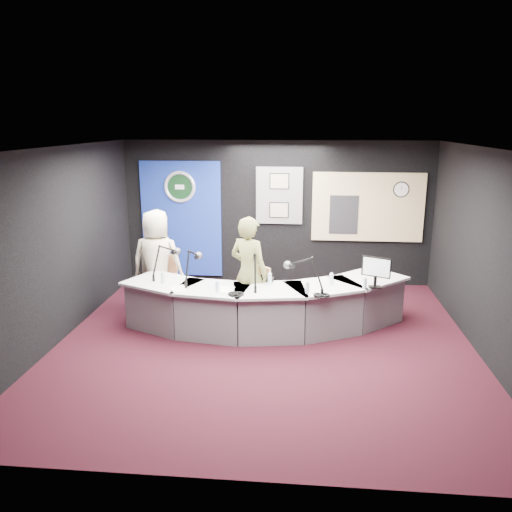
# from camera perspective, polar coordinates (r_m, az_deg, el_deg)

# --- Properties ---
(ground) EXTENTS (6.00, 6.00, 0.00)m
(ground) POSITION_cam_1_polar(r_m,az_deg,el_deg) (7.62, 0.95, -9.60)
(ground) COLOR black
(ground) RESTS_ON ground
(ceiling) EXTENTS (6.00, 6.00, 0.02)m
(ceiling) POSITION_cam_1_polar(r_m,az_deg,el_deg) (6.96, 1.05, 11.93)
(ceiling) COLOR silver
(ceiling) RESTS_ON ground
(wall_back) EXTENTS (6.00, 0.02, 2.80)m
(wall_back) POSITION_cam_1_polar(r_m,az_deg,el_deg) (10.09, 2.30, 4.78)
(wall_back) COLOR black
(wall_back) RESTS_ON ground
(wall_front) EXTENTS (6.00, 0.02, 2.80)m
(wall_front) POSITION_cam_1_polar(r_m,az_deg,el_deg) (4.33, -2.08, -8.97)
(wall_front) COLOR black
(wall_front) RESTS_ON ground
(wall_left) EXTENTS (0.02, 6.00, 2.80)m
(wall_left) POSITION_cam_1_polar(r_m,az_deg,el_deg) (7.96, -21.07, 1.11)
(wall_left) COLOR black
(wall_left) RESTS_ON ground
(wall_right) EXTENTS (0.02, 6.00, 2.80)m
(wall_right) POSITION_cam_1_polar(r_m,az_deg,el_deg) (7.56, 24.30, 0.09)
(wall_right) COLOR black
(wall_right) RESTS_ON ground
(broadcast_desk) EXTENTS (4.50, 1.90, 0.75)m
(broadcast_desk) POSITION_cam_1_polar(r_m,az_deg,el_deg) (7.99, 0.91, -5.51)
(broadcast_desk) COLOR #BBBEC0
(broadcast_desk) RESTS_ON ground
(backdrop_panel) EXTENTS (1.60, 0.05, 2.30)m
(backdrop_panel) POSITION_cam_1_polar(r_m,az_deg,el_deg) (10.36, -8.29, 4.06)
(backdrop_panel) COLOR navy
(backdrop_panel) RESTS_ON wall_back
(agency_seal) EXTENTS (0.63, 0.07, 0.63)m
(agency_seal) POSITION_cam_1_polar(r_m,az_deg,el_deg) (10.23, -8.48, 7.60)
(agency_seal) COLOR silver
(agency_seal) RESTS_ON backdrop_panel
(seal_center) EXTENTS (0.48, 0.01, 0.48)m
(seal_center) POSITION_cam_1_polar(r_m,az_deg,el_deg) (10.23, -8.47, 7.60)
(seal_center) COLOR black
(seal_center) RESTS_ON backdrop_panel
(pinboard) EXTENTS (0.90, 0.04, 1.10)m
(pinboard) POSITION_cam_1_polar(r_m,az_deg,el_deg) (10.01, 2.60, 6.72)
(pinboard) COLOR slate
(pinboard) RESTS_ON wall_back
(framed_photo_upper) EXTENTS (0.34, 0.02, 0.27)m
(framed_photo_upper) POSITION_cam_1_polar(r_m,az_deg,el_deg) (9.94, 2.61, 8.29)
(framed_photo_upper) COLOR gray
(framed_photo_upper) RESTS_ON pinboard
(framed_photo_lower) EXTENTS (0.34, 0.02, 0.27)m
(framed_photo_lower) POSITION_cam_1_polar(r_m,az_deg,el_deg) (10.02, 2.57, 5.11)
(framed_photo_lower) COLOR gray
(framed_photo_lower) RESTS_ON pinboard
(booth_window_frame) EXTENTS (2.12, 0.06, 1.32)m
(booth_window_frame) POSITION_cam_1_polar(r_m,az_deg,el_deg) (10.10, 12.31, 5.33)
(booth_window_frame) COLOR #CFB681
(booth_window_frame) RESTS_ON wall_back
(booth_glow) EXTENTS (2.00, 0.02, 1.20)m
(booth_glow) POSITION_cam_1_polar(r_m,az_deg,el_deg) (10.09, 12.31, 5.32)
(booth_glow) COLOR beige
(booth_glow) RESTS_ON booth_window_frame
(equipment_rack) EXTENTS (0.55, 0.02, 0.75)m
(equipment_rack) POSITION_cam_1_polar(r_m,az_deg,el_deg) (10.05, 9.73, 4.54)
(equipment_rack) COLOR black
(equipment_rack) RESTS_ON booth_window_frame
(wall_clock) EXTENTS (0.28, 0.01, 0.28)m
(wall_clock) POSITION_cam_1_polar(r_m,az_deg,el_deg) (10.11, 15.84, 7.12)
(wall_clock) COLOR white
(wall_clock) RESTS_ON booth_window_frame
(armchair_left) EXTENTS (0.68, 0.68, 0.95)m
(armchair_left) POSITION_cam_1_polar(r_m,az_deg,el_deg) (8.84, -10.81, -3.09)
(armchair_left) COLOR #AE744F
(armchair_left) RESTS_ON ground
(armchair_right) EXTENTS (0.82, 0.82, 1.03)m
(armchair_right) POSITION_cam_1_polar(r_m,az_deg,el_deg) (8.03, -0.78, -4.37)
(armchair_right) COLOR #AE744F
(armchair_right) RESTS_ON ground
(draped_jacket) EXTENTS (0.51, 0.26, 0.70)m
(draped_jacket) POSITION_cam_1_polar(r_m,az_deg,el_deg) (9.05, -11.07, -1.73)
(draped_jacket) COLOR slate
(draped_jacket) RESTS_ON armchair_left
(person_man) EXTENTS (0.86, 0.56, 1.75)m
(person_man) POSITION_cam_1_polar(r_m,az_deg,el_deg) (8.73, -10.94, -0.59)
(person_man) COLOR beige
(person_man) RESTS_ON ground
(person_woman) EXTENTS (0.76, 0.67, 1.76)m
(person_woman) POSITION_cam_1_polar(r_m,az_deg,el_deg) (7.92, -0.79, -1.86)
(person_woman) COLOR olive
(person_woman) RESTS_ON ground
(computer_monitor) EXTENTS (0.43, 0.23, 0.32)m
(computer_monitor) POSITION_cam_1_polar(r_m,az_deg,el_deg) (7.74, 13.19, -1.18)
(computer_monitor) COLOR black
(computer_monitor) RESTS_ON broadcast_desk
(desk_phone) EXTENTS (0.20, 0.16, 0.05)m
(desk_phone) POSITION_cam_1_polar(r_m,az_deg,el_deg) (7.94, 1.30, -2.60)
(desk_phone) COLOR black
(desk_phone) RESTS_ON broadcast_desk
(headphones_near) EXTENTS (0.21, 0.21, 0.04)m
(headphones_near) POSITION_cam_1_polar(r_m,az_deg,el_deg) (7.31, 7.30, -4.32)
(headphones_near) COLOR black
(headphones_near) RESTS_ON broadcast_desk
(headphones_far) EXTENTS (0.24, 0.24, 0.04)m
(headphones_far) POSITION_cam_1_polar(r_m,az_deg,el_deg) (7.31, -2.25, -4.22)
(headphones_far) COLOR black
(headphones_far) RESTS_ON broadcast_desk
(paper_stack) EXTENTS (0.33, 0.37, 0.00)m
(paper_stack) POSITION_cam_1_polar(r_m,az_deg,el_deg) (7.66, -8.60, -3.60)
(paper_stack) COLOR white
(paper_stack) RESTS_ON broadcast_desk
(notepad) EXTENTS (0.25, 0.32, 0.00)m
(notepad) POSITION_cam_1_polar(r_m,az_deg,el_deg) (7.55, -3.39, -3.75)
(notepad) COLOR white
(notepad) RESTS_ON broadcast_desk
(boom_mic_a) EXTENTS (0.36, 0.69, 0.60)m
(boom_mic_a) POSITION_cam_1_polar(r_m,az_deg,el_deg) (8.23, -10.04, -0.21)
(boom_mic_a) COLOR black
(boom_mic_a) RESTS_ON broadcast_desk
(boom_mic_b) EXTENTS (0.19, 0.74, 0.60)m
(boom_mic_b) POSITION_cam_1_polar(r_m,az_deg,el_deg) (7.87, -7.10, -0.79)
(boom_mic_b) COLOR black
(boom_mic_b) RESTS_ON broadcast_desk
(boom_mic_c) EXTENTS (0.21, 0.73, 0.60)m
(boom_mic_c) POSITION_cam_1_polar(r_m,az_deg,el_deg) (7.60, -0.18, -1.23)
(boom_mic_c) COLOR black
(boom_mic_c) RESTS_ON broadcast_desk
(boom_mic_d) EXTENTS (0.63, 0.48, 0.60)m
(boom_mic_d) POSITION_cam_1_polar(r_m,az_deg,el_deg) (7.42, 5.42, -1.71)
(boom_mic_d) COLOR black
(boom_mic_d) RESTS_ON broadcast_desk
(water_bottles) EXTENTS (3.10, 0.59, 0.18)m
(water_bottles) POSITION_cam_1_polar(r_m,az_deg,el_deg) (7.60, 0.60, -2.90)
(water_bottles) COLOR silver
(water_bottles) RESTS_ON broadcast_desk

